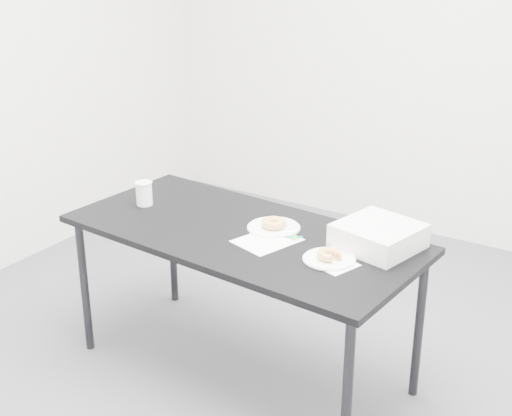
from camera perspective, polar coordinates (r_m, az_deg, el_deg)
The scene contains 14 objects.
floor at distance 3.57m, azimuth 1.31°, elevation -12.67°, with size 4.00×4.00×0.00m, color #535358.
wall_back at distance 4.82m, azimuth 14.21°, elevation 13.12°, with size 4.00×0.02×2.70m, color white.
table at distance 3.23m, azimuth -1.11°, elevation -2.75°, with size 1.66×0.88×0.74m.
scorecard at distance 3.11m, azimuth 0.90°, elevation -2.61°, with size 0.21×0.26×0.00m, color white.
logo_patch at distance 3.13m, azimuth 3.06°, elevation -2.39°, with size 0.04×0.04×0.00m, color green.
pen at distance 3.13m, azimuth 2.65°, elevation -2.31°, with size 0.01×0.01×0.12m, color #0B7F6B.
napkin at distance 2.91m, azimuth 6.33°, elevation -4.50°, with size 0.15×0.15×0.00m, color white.
plate_near at distance 2.94m, azimuth 5.87°, elevation -4.09°, with size 0.22×0.22×0.01m, color white.
donut_near at distance 2.93m, azimuth 5.88°, elevation -3.74°, with size 0.10×0.10×0.03m, color gold.
plate_far at distance 3.23m, azimuth 1.42°, elevation -1.57°, with size 0.24×0.24×0.01m, color white.
donut_far at distance 3.22m, azimuth 1.43°, elevation -1.21°, with size 0.11×0.11×0.04m, color gold.
coffee_cup at distance 3.52m, azimuth -8.94°, elevation 1.17°, with size 0.08×0.08×0.12m, color white.
cup_lid at distance 3.24m, azimuth 2.47°, elevation -1.47°, with size 0.09×0.09×0.01m, color white.
bakery_box at distance 3.07m, azimuth 9.77°, elevation -2.21°, with size 0.31×0.31×0.10m, color white.
Camera 1 is at (1.51, -2.53, 2.01)m, focal length 50.00 mm.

